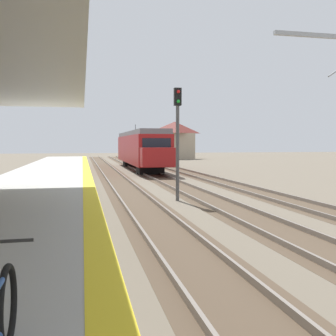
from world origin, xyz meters
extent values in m
cube|color=#A8A8A3|center=(-2.50, 16.00, 0.45)|extent=(5.00, 80.00, 0.90)
cube|color=yellow|center=(-0.25, 16.00, 0.90)|extent=(0.50, 80.00, 0.01)
cube|color=#4C3D2D|center=(1.90, 20.00, 0.00)|extent=(2.34, 120.00, 0.01)
cube|color=slate|center=(1.18, 20.00, 0.08)|extent=(0.08, 120.00, 0.15)
cube|color=slate|center=(2.62, 20.00, 0.08)|extent=(0.08, 120.00, 0.15)
cube|color=#4C3D2D|center=(5.30, 20.00, 0.00)|extent=(2.34, 120.00, 0.01)
cube|color=slate|center=(4.58, 20.00, 0.08)|extent=(0.08, 120.00, 0.15)
cube|color=slate|center=(6.02, 20.00, 0.08)|extent=(0.08, 120.00, 0.15)
cube|color=#4C3D2D|center=(8.70, 20.00, 0.00)|extent=(2.34, 120.00, 0.01)
cube|color=slate|center=(7.98, 20.00, 0.08)|extent=(0.08, 120.00, 0.15)
cube|color=slate|center=(9.42, 20.00, 0.08)|extent=(0.08, 120.00, 0.15)
cube|color=maroon|center=(5.30, 41.77, 2.07)|extent=(2.90, 18.00, 2.70)
cube|color=slate|center=(5.30, 41.77, 3.64)|extent=(2.67, 18.00, 0.44)
cube|color=black|center=(5.30, 32.75, 2.48)|extent=(2.32, 0.06, 1.21)
cube|color=maroon|center=(5.30, 31.97, 1.60)|extent=(2.78, 1.60, 1.49)
cube|color=black|center=(6.76, 41.77, 2.48)|extent=(0.04, 15.84, 0.86)
cylinder|color=#333333|center=(5.30, 45.37, 4.31)|extent=(0.06, 0.06, 0.90)
cube|color=black|center=(5.30, 35.92, 0.36)|extent=(2.17, 2.20, 0.72)
cube|color=black|center=(5.30, 47.62, 0.36)|extent=(2.17, 2.20, 0.72)
torus|color=black|center=(-1.16, 5.65, 1.26)|extent=(0.06, 0.72, 0.72)
cylinder|color=#262626|center=(-1.16, 5.55, 1.85)|extent=(0.48, 0.03, 0.03)
cylinder|color=#4C4C4C|center=(3.80, 19.65, 2.20)|extent=(0.16, 0.16, 4.40)
cube|color=black|center=(3.80, 19.65, 4.80)|extent=(0.32, 0.24, 0.80)
sphere|color=red|center=(3.80, 19.51, 5.02)|extent=(0.16, 0.16, 0.16)
sphere|color=green|center=(3.80, 19.51, 4.58)|extent=(0.16, 0.16, 0.16)
cube|color=#9EA3A8|center=(9.13, 16.10, 6.90)|extent=(4.80, 0.16, 0.16)
cube|color=tan|center=(15.09, 67.76, 2.20)|extent=(6.00, 4.80, 4.40)
pyramid|color=maroon|center=(15.09, 67.76, 5.40)|extent=(6.60, 5.28, 2.00)
camera|label=1|loc=(-0.50, 2.12, 2.67)|focal=41.74mm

